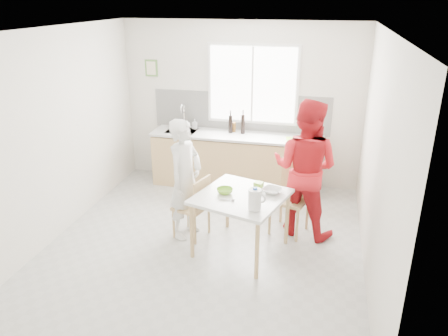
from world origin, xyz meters
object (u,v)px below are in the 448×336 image
object	(u,v)px
dining_table	(241,201)
wine_bottle_a	(243,124)
chair_far	(292,193)
bowl_white	(272,191)
bowl_green	(225,191)
chair_left	(195,205)
person_white	(185,179)
milk_jug	(255,199)
person_red	(305,169)
wine_bottle_b	(231,124)

from	to	relation	value
dining_table	wine_bottle_a	bearing A→B (deg)	100.69
chair_far	bowl_white	xyz separation A→B (m)	(-0.21, -0.54, 0.26)
bowl_green	wine_bottle_a	bearing A→B (deg)	95.10
chair_left	bowl_white	bearing A→B (deg)	104.25
person_white	milk_jug	xyz separation A→B (m)	(1.03, -0.59, 0.11)
person_white	person_red	xyz separation A→B (m)	(1.51, 0.44, 0.12)
dining_table	bowl_green	world-z (taller)	bowl_green
person_white	bowl_white	bearing A→B (deg)	-77.51
chair_far	milk_jug	size ratio (longest dim) A/B	3.75
bowl_green	wine_bottle_b	size ratio (longest dim) A/B	0.67
bowl_white	wine_bottle_a	xyz separation A→B (m)	(-0.75, 1.91, 0.28)
dining_table	wine_bottle_b	distance (m)	2.18
bowl_green	bowl_white	distance (m)	0.58
dining_table	person_red	world-z (taller)	person_red
chair_left	chair_far	xyz separation A→B (m)	(1.23, 0.50, 0.07)
person_red	milk_jug	bearing A→B (deg)	81.32
person_white	bowl_green	xyz separation A→B (m)	(0.59, -0.23, -0.00)
dining_table	person_red	size ratio (longest dim) A/B	0.67
chair_left	chair_far	size ratio (longest dim) A/B	0.87
person_white	wine_bottle_a	bearing A→B (deg)	3.97
wine_bottle_b	chair_far	bearing A→B (deg)	-49.50
milk_jug	chair_left	bearing A→B (deg)	164.54
milk_jug	bowl_green	bearing A→B (deg)	156.40
person_white	wine_bottle_a	xyz separation A→B (m)	(0.41, 1.83, 0.27)
dining_table	wine_bottle_a	xyz separation A→B (m)	(-0.39, 2.06, 0.39)
milk_jug	wine_bottle_b	bearing A→B (deg)	125.40
person_red	milk_jug	world-z (taller)	person_red
bowl_green	bowl_white	xyz separation A→B (m)	(0.56, 0.15, -0.00)
dining_table	milk_jug	xyz separation A→B (m)	(0.23, -0.36, 0.22)
dining_table	person_white	xyz separation A→B (m)	(-0.79, 0.23, 0.11)
person_red	wine_bottle_a	xyz separation A→B (m)	(-1.11, 1.39, 0.15)
chair_far	bowl_white	bearing A→B (deg)	-94.97
chair_left	wine_bottle_b	xyz separation A→B (m)	(0.06, 1.86, 0.59)
dining_table	person_white	world-z (taller)	person_white
dining_table	person_white	distance (m)	0.84
bowl_white	milk_jug	size ratio (longest dim) A/B	0.89
person_white	wine_bottle_b	distance (m)	1.85
person_white	milk_jug	world-z (taller)	person_white
chair_far	milk_jug	bearing A→B (deg)	-91.36
dining_table	bowl_green	distance (m)	0.23
chair_left	wine_bottle_b	size ratio (longest dim) A/B	2.88
wine_bottle_b	bowl_green	bearing A→B (deg)	-79.18
bowl_green	wine_bottle_a	distance (m)	2.08
chair_left	person_white	distance (m)	0.36
person_white	bowl_green	size ratio (longest dim) A/B	8.08
bowl_green	wine_bottle_b	bearing A→B (deg)	100.82
chair_far	milk_jug	world-z (taller)	milk_jug
chair_left	wine_bottle_a	xyz separation A→B (m)	(0.27, 1.87, 0.60)
person_white	wine_bottle_b	size ratio (longest dim) A/B	5.40
person_red	bowl_green	bearing A→B (deg)	52.30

